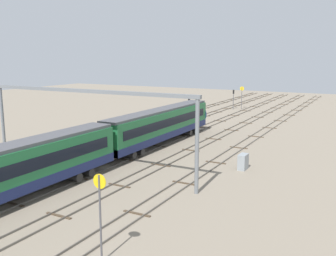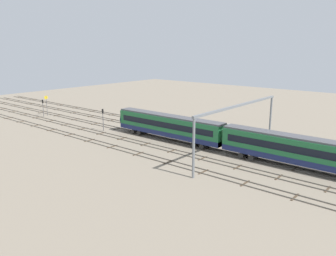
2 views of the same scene
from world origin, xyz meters
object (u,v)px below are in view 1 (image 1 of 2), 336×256
object	(u,v)px
relay_cabinet	(243,162)
speed_sign_far_trackside	(100,207)
signal_light_trackside_approach	(189,108)
overhead_gantry	(84,107)
speed_sign_mid_trackside	(242,94)
signal_light_trackside_departure	(233,97)

from	to	relation	value
relay_cabinet	speed_sign_far_trackside	bearing A→B (deg)	176.11
relay_cabinet	signal_light_trackside_approach	bearing A→B (deg)	37.71
overhead_gantry	signal_light_trackside_approach	size ratio (longest dim) A/B	5.32
speed_sign_mid_trackside	relay_cabinet	world-z (taller)	speed_sign_mid_trackside
speed_sign_far_trackside	relay_cabinet	world-z (taller)	speed_sign_far_trackside
signal_light_trackside_departure	relay_cabinet	size ratio (longest dim) A/B	2.67
signal_light_trackside_approach	relay_cabinet	distance (m)	27.35
speed_sign_far_trackside	signal_light_trackside_approach	xyz separation A→B (m)	(43.73, 15.16, -0.32)
signal_light_trackside_departure	relay_cabinet	xyz separation A→B (m)	(-45.35, -16.74, -2.09)
overhead_gantry	relay_cabinet	distance (m)	17.58
signal_light_trackside_departure	relay_cabinet	distance (m)	48.39
signal_light_trackside_approach	relay_cabinet	size ratio (longest dim) A/B	2.86
signal_light_trackside_departure	overhead_gantry	bearing A→B (deg)	-176.88
speed_sign_far_trackside	relay_cabinet	bearing A→B (deg)	-3.89
speed_sign_far_trackside	overhead_gantry	bearing A→B (deg)	43.14
speed_sign_far_trackside	signal_light_trackside_departure	bearing A→B (deg)	12.71
overhead_gantry	relay_cabinet	size ratio (longest dim) A/B	15.23
signal_light_trackside_approach	overhead_gantry	bearing A→B (deg)	-174.60
relay_cabinet	speed_sign_mid_trackside	bearing A→B (deg)	18.05
overhead_gantry	speed_sign_far_trackside	size ratio (longest dim) A/B	4.74
speed_sign_mid_trackside	signal_light_trackside_departure	size ratio (longest dim) A/B	1.17
speed_sign_mid_trackside	relay_cabinet	size ratio (longest dim) A/B	3.12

